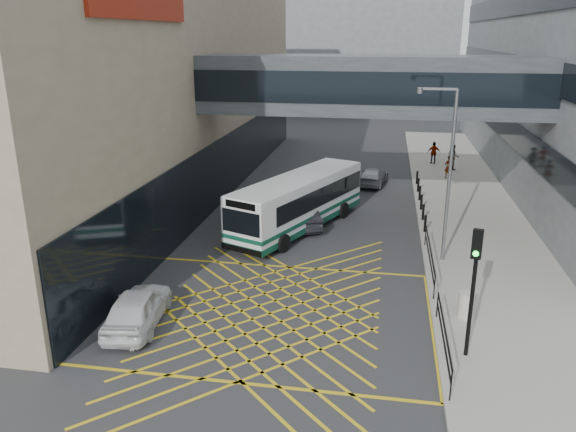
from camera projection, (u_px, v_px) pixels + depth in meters
The scene contains 18 objects.
ground at pixel (270, 314), 21.20m from camera, with size 120.00×120.00×0.00m, color #333335.
building_whsmith at pixel (49, 67), 36.66m from camera, with size 24.17×42.00×16.00m.
building_far at pixel (346, 42), 74.93m from camera, with size 28.00×16.00×18.00m, color slate.
skybridge at pixel (370, 85), 29.62m from camera, with size 20.00×4.10×3.00m.
pavement at pixel (467, 208), 33.75m from camera, with size 6.00×54.00×0.16m, color #9F9A91.
box_junction at pixel (270, 313), 21.20m from camera, with size 12.00×9.00×0.01m.
bus at pixel (300, 201), 30.02m from camera, with size 6.13×10.39×2.88m.
car_white at pixel (137, 307), 20.14m from camera, with size 1.84×4.51×1.43m, color silver.
car_dark at pixel (300, 215), 30.52m from camera, with size 1.66×4.25×1.33m, color black.
car_silver at pixel (373, 176), 39.14m from camera, with size 1.69×4.01×1.25m, color gray.
traffic_light at pixel (474, 275), 17.21m from camera, with size 0.35×0.52×4.39m.
street_lamp at pixel (446, 166), 24.51m from camera, with size 1.75×0.27×7.75m.
litter_bin at pixel (466, 305), 20.47m from camera, with size 0.57×0.57×0.98m, color #ADA89E.
kerb_railings at pixel (435, 285), 21.58m from camera, with size 0.05×12.54×1.00m.
bollards at pixel (421, 197), 34.03m from camera, with size 0.14×10.14×0.90m.
pedestrian_a at pixel (448, 167), 40.23m from camera, with size 0.64×0.45×1.60m, color gray.
pedestrian_b at pixel (453, 158), 42.45m from camera, with size 0.96×0.56×1.96m, color gray.
pedestrian_c at pixel (434, 153), 44.69m from camera, with size 1.03×0.49×1.74m, color gray.
Camera 1 is at (3.96, -18.61, 10.08)m, focal length 35.00 mm.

